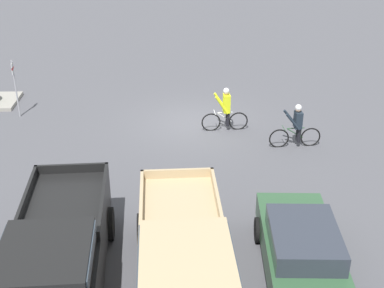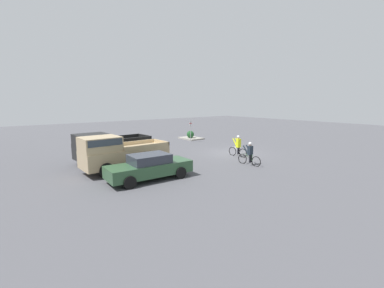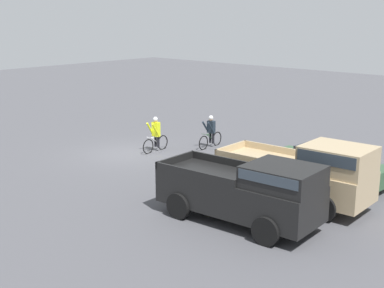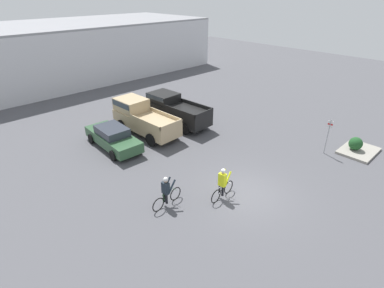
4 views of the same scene
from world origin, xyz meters
The scene contains 7 objects.
ground_plane centered at (0.00, 0.00, 0.00)m, with size 80.00×80.00×0.00m, color #4C4C51.
sedan_0 centered at (-2.30, 9.21, 0.74)m, with size 2.06×4.84×1.45m.
pickup_truck_0 centered at (0.48, 9.85, 1.19)m, with size 2.34×5.52×2.29m.
pickup_truck_1 centered at (3.28, 9.45, 1.14)m, with size 2.41×5.40×2.15m.
cyclist_0 centered at (-1.20, 0.69, 0.84)m, with size 1.77×0.48×1.72m.
cyclist_1 centered at (-3.58, 2.15, 0.80)m, with size 1.87×0.48×1.64m.
fire_lane_sign centered at (6.96, -0.81, 1.42)m, with size 0.06×0.30×2.34m.
Camera 1 is at (0.53, 19.13, 8.60)m, focal length 50.00 mm.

